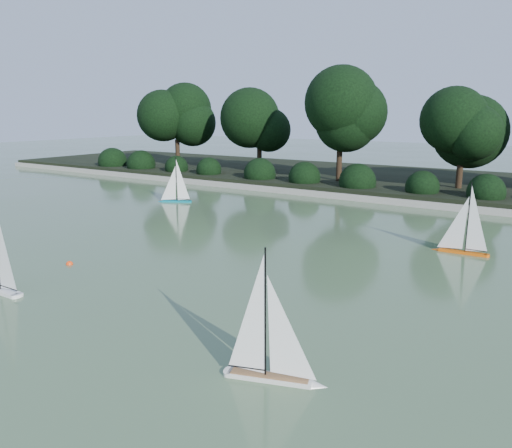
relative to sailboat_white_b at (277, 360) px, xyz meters
The scene contains 9 objects.
ground 2.57m from the sailboat_white_b, 140.83° to the left, with size 80.00×80.00×0.00m, color #354C2D.
pond_coping 10.80m from the sailboat_white_b, 100.57° to the left, with size 40.00×0.35×0.18m, color gray.
far_bank 14.75m from the sailboat_white_b, 97.72° to the left, with size 40.00×8.00×0.30m, color black.
tree_line 13.29m from the sailboat_white_b, 93.29° to the left, with size 26.31×3.93×4.39m.
shrub_hedge 11.69m from the sailboat_white_b, 99.76° to the left, with size 29.10×1.10×1.10m.
sailboat_white_b is the anchor object (origin of this frame).
sailboat_orange 6.11m from the sailboat_white_b, 85.32° to the left, with size 1.10×0.22×1.50m.
sailboat_teal 10.85m from the sailboat_white_b, 138.32° to the left, with size 1.01×0.63×1.47m.
race_buoy 5.44m from the sailboat_white_b, 165.55° to the left, with size 0.13×0.13×0.13m, color #FF3F0D.
Camera 1 is at (4.39, -5.65, 2.73)m, focal length 35.00 mm.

